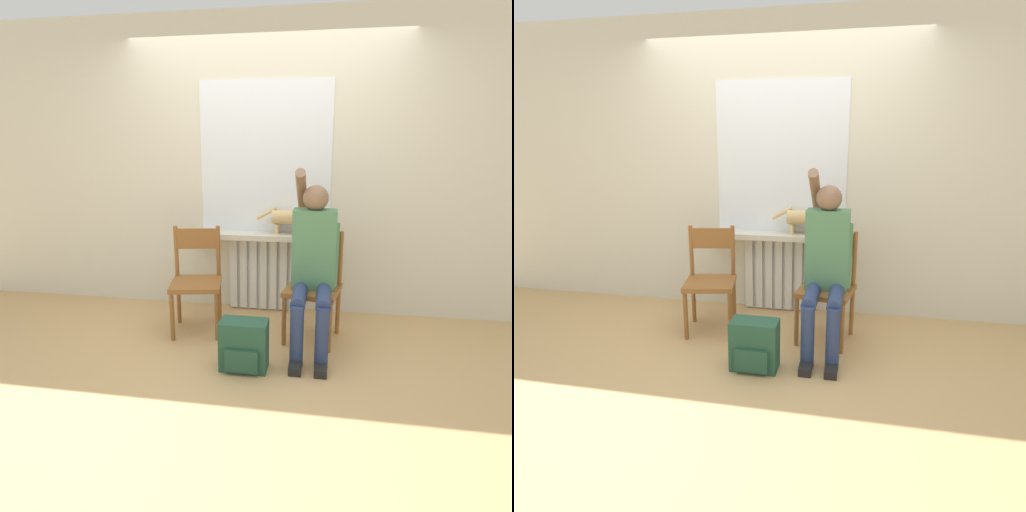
% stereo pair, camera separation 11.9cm
% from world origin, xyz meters
% --- Properties ---
extents(ground_plane, '(12.00, 12.00, 0.00)m').
position_xyz_m(ground_plane, '(0.00, 0.00, 0.00)').
color(ground_plane, tan).
extents(wall_with_window, '(7.00, 0.06, 2.70)m').
position_xyz_m(wall_with_window, '(0.00, 1.23, 1.35)').
color(wall_with_window, beige).
rests_on(wall_with_window, ground_plane).
extents(radiator, '(0.68, 0.08, 0.72)m').
position_xyz_m(radiator, '(0.00, 1.15, 0.36)').
color(radiator, silver).
rests_on(radiator, ground_plane).
extents(windowsill, '(1.26, 0.23, 0.05)m').
position_xyz_m(windowsill, '(0.00, 1.08, 0.75)').
color(windowsill, beige).
rests_on(windowsill, radiator).
extents(window_glass, '(1.21, 0.01, 1.36)m').
position_xyz_m(window_glass, '(0.00, 1.20, 1.45)').
color(window_glass, white).
rests_on(window_glass, windowsill).
extents(chair_left, '(0.49, 0.49, 0.89)m').
position_xyz_m(chair_left, '(-0.50, 0.59, 0.46)').
color(chair_left, brown).
rests_on(chair_left, ground_plane).
extents(chair_right, '(0.49, 0.49, 0.89)m').
position_xyz_m(chair_right, '(0.50, 0.59, 0.46)').
color(chair_right, brown).
rests_on(chair_right, ground_plane).
extents(person, '(0.36, 1.04, 1.40)m').
position_xyz_m(person, '(0.49, 0.46, 0.70)').
color(person, navy).
rests_on(person, ground_plane).
extents(cat, '(0.52, 0.13, 0.26)m').
position_xyz_m(cat, '(0.24, 1.11, 0.92)').
color(cat, '#DBB77A').
rests_on(cat, windowsill).
extents(backpack, '(0.34, 0.22, 0.37)m').
position_xyz_m(backpack, '(0.03, -0.02, 0.18)').
color(backpack, '#234C38').
rests_on(backpack, ground_plane).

